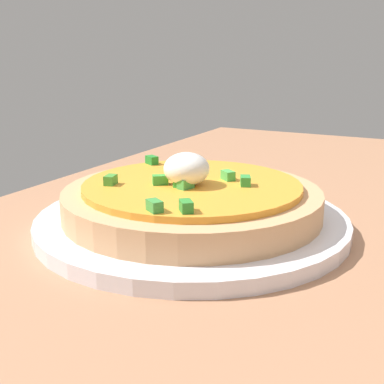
{
  "coord_description": "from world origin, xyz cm",
  "views": [
    {
      "loc": [
        37.77,
        7.02,
        18.25
      ],
      "look_at": [
        1.19,
        -11.91,
        6.69
      ],
      "focal_mm": 47.18,
      "sensor_mm": 36.0,
      "label": 1
    }
  ],
  "objects": [
    {
      "name": "plate",
      "position": [
        1.19,
        -11.91,
        4.09
      ],
      "size": [
        26.56,
        26.56,
        1.21
      ],
      "primitive_type": "cylinder",
      "color": "white",
      "rests_on": "dining_table"
    },
    {
      "name": "pizza",
      "position": [
        1.22,
        -11.91,
        6.13
      ],
      "size": [
        21.88,
        21.88,
        5.54
      ],
      "color": "tan",
      "rests_on": "plate"
    },
    {
      "name": "dining_table",
      "position": [
        0.0,
        0.0,
        1.74
      ],
      "size": [
        108.71,
        68.24,
        3.48
      ],
      "primitive_type": "cube",
      "color": "#AA7554",
      "rests_on": "ground"
    }
  ]
}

